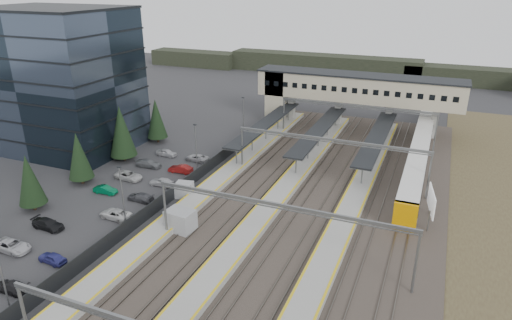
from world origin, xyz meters
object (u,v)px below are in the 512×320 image
at_px(relay_cabin_far, 184,190).
at_px(billboard, 431,202).
at_px(office_building, 58,80).
at_px(relay_cabin_near, 181,221).
at_px(train, 422,142).
at_px(footbridge, 343,89).

bearing_deg(relay_cabin_far, billboard, 9.07).
bearing_deg(office_building, relay_cabin_far, -18.19).
relative_size(relay_cabin_far, billboard, 0.49).
relative_size(office_building, relay_cabin_near, 6.77).
relative_size(relay_cabin_far, train, 0.04).
xyz_separation_m(relay_cabin_far, train, (29.54, 30.98, 0.97)).
relative_size(relay_cabin_near, relay_cabin_far, 1.36).
height_order(office_building, train, office_building).
xyz_separation_m(relay_cabin_near, footbridge, (8.77, 48.34, 6.54)).
bearing_deg(relay_cabin_near, footbridge, 79.71).
xyz_separation_m(train, billboard, (2.69, -25.84, 1.00)).
height_order(office_building, billboard, office_building).
bearing_deg(relay_cabin_far, train, 46.37).
bearing_deg(relay_cabin_near, train, 57.48).
bearing_deg(train, relay_cabin_near, -122.52).
xyz_separation_m(office_building, footbridge, (43.70, 30.00, -4.26)).
xyz_separation_m(footbridge, billboard, (18.99, -34.86, -4.90)).
xyz_separation_m(office_building, relay_cabin_near, (34.93, -18.35, -10.80)).
xyz_separation_m(footbridge, train, (16.30, -9.02, -5.90)).
distance_m(relay_cabin_near, footbridge, 49.57).
height_order(footbridge, billboard, footbridge).
xyz_separation_m(office_building, relay_cabin_far, (30.46, -10.01, -11.13)).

